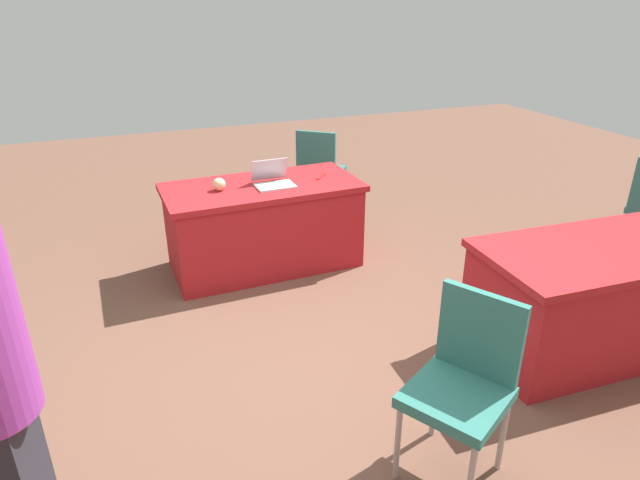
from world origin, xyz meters
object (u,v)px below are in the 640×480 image
Objects in this scene: chair_tucked_right at (464,377)px; yarn_ball at (219,184)px; scissors_red at (321,176)px; table_foreground at (264,225)px; laptop_silver at (273,181)px; chair_near_front at (320,167)px; table_mid_left at (596,297)px.

chair_tucked_right is 2.64m from yarn_ball.
chair_tucked_right reaches higher than scissors_red.
table_foreground is 2.59m from chair_tucked_right.
scissors_red is at bearing -172.85° from laptop_silver.
scissors_red is (0.35, 0.92, 0.21)m from chair_near_front.
scissors_red reaches higher than table_mid_left.
chair_near_front is at bearing -130.52° from laptop_silver.
chair_near_front is at bearing -74.35° from table_mid_left.
table_mid_left is at bearing 130.51° from table_foreground.
chair_near_front is 1.60m from yarn_ball.
chair_tucked_right is at bearing 35.27° from scissors_red.
table_foreground is at bearing -23.99° from chair_tucked_right.
table_foreground is 0.66m from scissors_red.
laptop_silver is at bearing -25.81° from chair_tucked_right.
table_mid_left is 5.12× the size of laptop_silver.
table_mid_left is 2.37m from scissors_red.
chair_tucked_right is 2.61m from scissors_red.
table_foreground and table_mid_left have the same top height.
scissors_red reaches higher than table_foreground.
laptop_silver is (-0.09, 0.05, 0.41)m from table_foreground.
laptop_silver is 3.08× the size of yarn_ball.
yarn_ball is (0.63, -2.55, 0.25)m from chair_tucked_right.
table_mid_left is 2.91m from yarn_ball.
table_mid_left is 15.78× the size of yarn_ball.
table_mid_left is 1.75× the size of chair_near_front.
table_mid_left is at bearing 136.30° from yarn_ball.
table_mid_left is 9.25× the size of scissors_red.
laptop_silver reaches higher than scissors_red.
chair_near_front is (0.83, -2.95, 0.17)m from table_mid_left.
chair_near_front is 9.00× the size of yarn_ball.
table_mid_left is 1.74× the size of chair_tucked_right.
yarn_ball is at bearing -46.19° from scissors_red.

